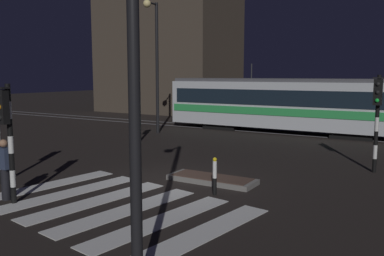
{
  "coord_description": "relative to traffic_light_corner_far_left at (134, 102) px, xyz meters",
  "views": [
    {
      "loc": [
        7.32,
        -11.02,
        3.47
      ],
      "look_at": [
        -0.91,
        2.68,
        1.4
      ],
      "focal_mm": 38.55,
      "sensor_mm": 36.0,
      "label": 1
    }
  ],
  "objects": [
    {
      "name": "ground_plane",
      "position": [
        5.44,
        -4.76,
        -2.13
      ],
      "size": [
        120.0,
        120.0,
        0.0
      ],
      "primitive_type": "plane",
      "color": "black"
    },
    {
      "name": "traffic_island",
      "position": [
        6.58,
        -4.23,
        -2.04
      ],
      "size": [
        2.9,
        1.05,
        0.18
      ],
      "color": "slate",
      "rests_on": "ground"
    },
    {
      "name": "pedestrian_waiting_at_kerb",
      "position": [
        2.56,
        -8.88,
        -1.25
      ],
      "size": [
        0.36,
        0.24,
        1.71
      ],
      "color": "black",
      "rests_on": "ground"
    },
    {
      "name": "crosswalk_zebra",
      "position": [
        5.44,
        -7.77,
        -2.12
      ],
      "size": [
        7.52,
        5.57,
        0.02
      ],
      "color": "silver",
      "rests_on": "ground"
    },
    {
      "name": "rail_far",
      "position": [
        5.44,
        8.93,
        -2.11
      ],
      "size": [
        80.0,
        0.12,
        0.03
      ],
      "primitive_type": "cube",
      "color": "#59595E",
      "rests_on": "ground"
    },
    {
      "name": "traffic_light_corner_far_right",
      "position": [
        10.93,
        -0.15,
        0.16
      ],
      "size": [
        0.36,
        0.42,
        3.47
      ],
      "color": "black",
      "rests_on": "ground"
    },
    {
      "name": "building_backdrop",
      "position": [
        -9.51,
        17.03,
        4.4
      ],
      "size": [
        11.93,
        8.0,
        13.06
      ],
      "primitive_type": "cube",
      "color": "#42382D",
      "rests_on": "ground"
    },
    {
      "name": "traffic_light_kerb_mid_left",
      "position": [
        3.05,
        -9.08,
        0.01
      ],
      "size": [
        0.36,
        0.42,
        3.24
      ],
      "color": "black",
      "rests_on": "ground"
    },
    {
      "name": "traffic_light_corner_far_left",
      "position": [
        0.0,
        0.0,
        0.0
      ],
      "size": [
        0.36,
        0.42,
        3.23
      ],
      "color": "black",
      "rests_on": "ground"
    },
    {
      "name": "bollard_island_edge",
      "position": [
        7.33,
        -5.47,
        -1.57
      ],
      "size": [
        0.12,
        0.12,
        1.11
      ],
      "color": "black",
      "rests_on": "ground"
    },
    {
      "name": "rail_near",
      "position": [
        5.44,
        7.5,
        -2.11
      ],
      "size": [
        80.0,
        0.12,
        0.03
      ],
      "primitive_type": "cube",
      "color": "#59595E",
      "rests_on": "ground"
    },
    {
      "name": "street_lamp_trackside_left",
      "position": [
        -1.55,
        3.85,
        2.67
      ],
      "size": [
        0.44,
        1.21,
        7.63
      ],
      "color": "black",
      "rests_on": "ground"
    },
    {
      "name": "tram",
      "position": [
        4.84,
        8.21,
        -0.38
      ],
      "size": [
        14.65,
        2.58,
        4.15
      ],
      "color": "silver",
      "rests_on": "ground"
    }
  ]
}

